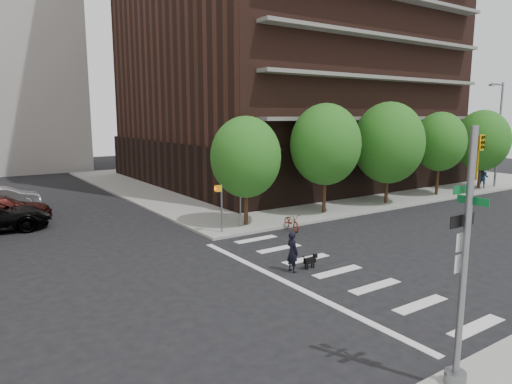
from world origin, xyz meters
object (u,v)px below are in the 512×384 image
parked_car_maroon (2,209)px  dog_walker (292,252)px  scooter (292,222)px  pedestrian_far (483,177)px  traffic_signal (463,280)px  parked_car_silver (7,197)px

parked_car_maroon → dog_walker: 19.00m
parked_car_maroon → scooter: (13.23, -11.33, -0.33)m
scooter → pedestrian_far: bearing=17.8°
pedestrian_far → scooter: bearing=-94.7°
pedestrian_far → dog_walker: bearing=-84.2°
parked_car_maroon → dog_walker: (8.95, -16.76, 0.04)m
dog_walker → pedestrian_far: 27.71m
parked_car_maroon → dog_walker: size_ratio=3.29×
traffic_signal → parked_car_maroon: 26.35m
dog_walker → pedestrian_far: pedestrian_far is taller
traffic_signal → parked_car_maroon: bearing=105.5°
dog_walker → parked_car_maroon: bearing=27.3°
parked_car_maroon → parked_car_silver: size_ratio=1.29×
parked_car_maroon → pedestrian_far: pedestrian_far is taller
parked_car_silver → dog_walker: 23.30m
parked_car_silver → dog_walker: dog_walker is taller
parked_car_silver → dog_walker: (8.18, -21.82, 0.14)m
parked_car_maroon → pedestrian_far: bearing=-103.5°
parked_car_maroon → scooter: bearing=-129.1°
traffic_signal → parked_car_silver: bearing=101.6°
parked_car_maroon → parked_car_silver: 5.12m
dog_walker → scooter: bearing=-39.0°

